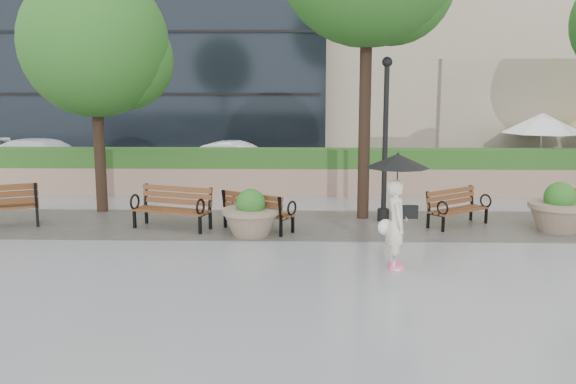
{
  "coord_description": "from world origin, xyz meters",
  "views": [
    {
      "loc": [
        0.01,
        -11.55,
        3.32
      ],
      "look_at": [
        -0.29,
        1.12,
        1.1
      ],
      "focal_mm": 40.0,
      "sensor_mm": 36.0,
      "label": 1
    }
  ],
  "objects_px": {
    "bench_3": "(457,215)",
    "car_right": "(238,159)",
    "bench_2": "(258,219)",
    "bench_1": "(172,217)",
    "lamppost": "(385,151)",
    "planter_left": "(251,218)",
    "pedestrian": "(397,199)",
    "car_left": "(47,159)",
    "planter_right": "(559,212)"
  },
  "relations": [
    {
      "from": "planter_right",
      "to": "car_right",
      "type": "bearing_deg",
      "value": 134.9
    },
    {
      "from": "planter_left",
      "to": "planter_right",
      "type": "relative_size",
      "value": 0.93
    },
    {
      "from": "bench_2",
      "to": "pedestrian",
      "type": "xyz_separation_m",
      "value": [
        2.65,
        -2.81,
        0.98
      ]
    },
    {
      "from": "bench_2",
      "to": "lamppost",
      "type": "xyz_separation_m",
      "value": [
        2.91,
        1.04,
        1.43
      ]
    },
    {
      "from": "bench_2",
      "to": "car_right",
      "type": "distance_m",
      "value": 8.13
    },
    {
      "from": "planter_left",
      "to": "car_right",
      "type": "height_order",
      "value": "car_right"
    },
    {
      "from": "car_left",
      "to": "car_right",
      "type": "xyz_separation_m",
      "value": [
        6.39,
        0.69,
        -0.07
      ]
    },
    {
      "from": "bench_2",
      "to": "bench_3",
      "type": "height_order",
      "value": "bench_2"
    },
    {
      "from": "bench_1",
      "to": "bench_2",
      "type": "bearing_deg",
      "value": 15.37
    },
    {
      "from": "car_right",
      "to": "pedestrian",
      "type": "bearing_deg",
      "value": -148.88
    },
    {
      "from": "car_left",
      "to": "pedestrian",
      "type": "distance_m",
      "value": 14.46
    },
    {
      "from": "bench_2",
      "to": "planter_right",
      "type": "bearing_deg",
      "value": -146.45
    },
    {
      "from": "bench_3",
      "to": "car_left",
      "type": "distance_m",
      "value": 13.97
    },
    {
      "from": "bench_1",
      "to": "lamppost",
      "type": "distance_m",
      "value": 5.14
    },
    {
      "from": "bench_3",
      "to": "car_right",
      "type": "relative_size",
      "value": 0.44
    },
    {
      "from": "bench_3",
      "to": "planter_left",
      "type": "relative_size",
      "value": 1.32
    },
    {
      "from": "bench_3",
      "to": "planter_left",
      "type": "bearing_deg",
      "value": 155.85
    },
    {
      "from": "bench_3",
      "to": "car_right",
      "type": "height_order",
      "value": "car_right"
    },
    {
      "from": "bench_2",
      "to": "bench_1",
      "type": "bearing_deg",
      "value": 29.52
    },
    {
      "from": "bench_3",
      "to": "pedestrian",
      "type": "xyz_separation_m",
      "value": [
        -1.9,
        -3.35,
        0.99
      ]
    },
    {
      "from": "bench_2",
      "to": "lamppost",
      "type": "relative_size",
      "value": 0.44
    },
    {
      "from": "planter_left",
      "to": "car_left",
      "type": "bearing_deg",
      "value": 133.86
    },
    {
      "from": "car_left",
      "to": "pedestrian",
      "type": "xyz_separation_m",
      "value": [
        10.3,
        -10.14,
        0.56
      ]
    },
    {
      "from": "planter_right",
      "to": "bench_1",
      "type": "bearing_deg",
      "value": 179.71
    },
    {
      "from": "bench_1",
      "to": "lamppost",
      "type": "relative_size",
      "value": 0.49
    },
    {
      "from": "bench_1",
      "to": "lamppost",
      "type": "height_order",
      "value": "lamppost"
    },
    {
      "from": "planter_left",
      "to": "planter_right",
      "type": "xyz_separation_m",
      "value": [
        6.78,
        0.58,
        0.03
      ]
    },
    {
      "from": "lamppost",
      "to": "pedestrian",
      "type": "distance_m",
      "value": 3.88
    },
    {
      "from": "planter_left",
      "to": "bench_2",
      "type": "bearing_deg",
      "value": 76.58
    },
    {
      "from": "pedestrian",
      "to": "planter_right",
      "type": "bearing_deg",
      "value": -55.28
    },
    {
      "from": "lamppost",
      "to": "planter_left",
      "type": "bearing_deg",
      "value": -153.0
    },
    {
      "from": "bench_3",
      "to": "lamppost",
      "type": "relative_size",
      "value": 0.42
    },
    {
      "from": "bench_1",
      "to": "bench_2",
      "type": "distance_m",
      "value": 1.95
    },
    {
      "from": "bench_3",
      "to": "pedestrian",
      "type": "height_order",
      "value": "pedestrian"
    },
    {
      "from": "bench_1",
      "to": "planter_right",
      "type": "bearing_deg",
      "value": 18.49
    },
    {
      "from": "bench_2",
      "to": "car_left",
      "type": "distance_m",
      "value": 10.6
    },
    {
      "from": "bench_1",
      "to": "planter_right",
      "type": "relative_size",
      "value": 1.41
    },
    {
      "from": "bench_2",
      "to": "car_right",
      "type": "height_order",
      "value": "car_right"
    },
    {
      "from": "planter_right",
      "to": "planter_left",
      "type": "bearing_deg",
      "value": -175.15
    },
    {
      "from": "bench_2",
      "to": "lamppost",
      "type": "height_order",
      "value": "lamppost"
    },
    {
      "from": "planter_right",
      "to": "pedestrian",
      "type": "relative_size",
      "value": 0.65
    },
    {
      "from": "bench_2",
      "to": "planter_right",
      "type": "xyz_separation_m",
      "value": [
        6.66,
        0.07,
        0.17
      ]
    },
    {
      "from": "lamppost",
      "to": "car_left",
      "type": "xyz_separation_m",
      "value": [
        -10.56,
        6.29,
        -1.01
      ]
    },
    {
      "from": "bench_2",
      "to": "car_left",
      "type": "bearing_deg",
      "value": -10.85
    },
    {
      "from": "bench_1",
      "to": "car_left",
      "type": "relative_size",
      "value": 0.4
    },
    {
      "from": "planter_left",
      "to": "lamppost",
      "type": "height_order",
      "value": "lamppost"
    },
    {
      "from": "car_left",
      "to": "lamppost",
      "type": "bearing_deg",
      "value": -107.24
    },
    {
      "from": "bench_2",
      "to": "pedestrian",
      "type": "distance_m",
      "value": 3.98
    },
    {
      "from": "bench_2",
      "to": "pedestrian",
      "type": "relative_size",
      "value": 0.84
    },
    {
      "from": "planter_left",
      "to": "bench_1",
      "type": "bearing_deg",
      "value": 161.26
    }
  ]
}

